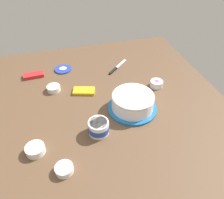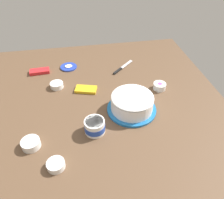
{
  "view_description": "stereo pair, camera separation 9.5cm",
  "coord_description": "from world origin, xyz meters",
  "views": [
    {
      "loc": [
        -0.21,
        -1.03,
        0.9
      ],
      "look_at": [
        0.06,
        -0.04,
        0.04
      ],
      "focal_mm": 35.39,
      "sensor_mm": 36.0,
      "label": 1
    },
    {
      "loc": [
        -0.12,
        -1.05,
        0.9
      ],
      "look_at": [
        0.06,
        -0.04,
        0.04
      ],
      "focal_mm": 35.39,
      "sensor_mm": 36.0,
      "label": 2
    }
  ],
  "objects": [
    {
      "name": "ground_plane",
      "position": [
        0.0,
        0.0,
        0.0
      ],
      "size": [
        1.54,
        1.54,
        0.0
      ],
      "primitive_type": "plane",
      "color": "brown"
    },
    {
      "name": "frosted_cake",
      "position": [
        0.16,
        -0.12,
        0.05
      ],
      "size": [
        0.29,
        0.29,
        0.12
      ],
      "color": "#1E6BB2",
      "rests_on": "ground_plane"
    },
    {
      "name": "frosting_tub",
      "position": [
        -0.07,
        -0.25,
        0.04
      ],
      "size": [
        0.11,
        0.11,
        0.08
      ],
      "color": "white",
      "rests_on": "ground_plane"
    },
    {
      "name": "frosting_tub_lid",
      "position": [
        -0.2,
        0.43,
        0.01
      ],
      "size": [
        0.12,
        0.12,
        0.02
      ],
      "color": "#233DAD",
      "rests_on": "ground_plane"
    },
    {
      "name": "spreading_knife",
      "position": [
        0.2,
        0.34,
        0.01
      ],
      "size": [
        0.19,
        0.18,
        0.01
      ],
      "color": "silver",
      "rests_on": "ground_plane"
    },
    {
      "name": "sprinkle_bowl_blue",
      "position": [
        -0.27,
        -0.43,
        0.02
      ],
      "size": [
        0.08,
        0.08,
        0.03
      ],
      "color": "white",
      "rests_on": "ground_plane"
    },
    {
      "name": "sprinkle_bowl_orange",
      "position": [
        -0.28,
        0.19,
        0.02
      ],
      "size": [
        0.09,
        0.09,
        0.03
      ],
      "color": "white",
      "rests_on": "ground_plane"
    },
    {
      "name": "sprinkle_bowl_rainbow",
      "position": [
        0.39,
        0.06,
        0.02
      ],
      "size": [
        0.08,
        0.08,
        0.04
      ],
      "color": "white",
      "rests_on": "ground_plane"
    },
    {
      "name": "sprinkle_bowl_green",
      "position": [
        -0.4,
        -0.29,
        0.02
      ],
      "size": [
        0.09,
        0.09,
        0.04
      ],
      "color": "white",
      "rests_on": "ground_plane"
    },
    {
      "name": "candy_box_lower",
      "position": [
        -0.41,
        0.39,
        0.01
      ],
      "size": [
        0.14,
        0.07,
        0.02
      ],
      "primitive_type": "cube",
      "rotation": [
        0.0,
        0.0,
        0.06
      ],
      "color": "red",
      "rests_on": "ground_plane"
    },
    {
      "name": "candy_box_upper",
      "position": [
        -0.09,
        0.12,
        0.01
      ],
      "size": [
        0.15,
        0.11,
        0.02
      ],
      "primitive_type": "cube",
      "rotation": [
        0.0,
        0.0,
        -0.28
      ],
      "color": "yellow",
      "rests_on": "ground_plane"
    }
  ]
}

